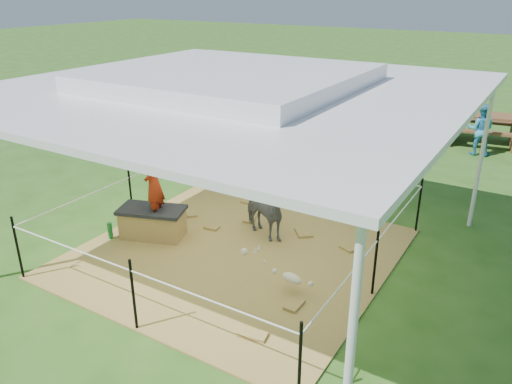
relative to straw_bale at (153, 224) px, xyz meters
The scene contains 13 objects.
ground 1.55m from the straw_bale, 10.48° to the left, with size 90.00×90.00×0.00m, color #2D5919.
hay_patch 1.55m from the straw_bale, 10.48° to the left, with size 4.60×4.60×0.03m, color brown.
canopy_tent 2.88m from the straw_bale, 10.48° to the left, with size 6.30×6.30×2.90m.
rope_fence 1.58m from the straw_bale, 10.48° to the left, with size 4.54×4.54×1.00m.
straw_bale is the anchor object (origin of this frame).
dark_cloth 0.26m from the straw_bale, ahead, with size 1.09×0.57×0.06m, color black.
woman 0.85m from the straw_bale, ahead, with size 0.45×0.29×1.23m, color #A62710.
green_bottle 0.72m from the straw_bale, 140.71° to the right, with size 0.08×0.08×0.28m, color #1A762C.
pony 1.85m from the straw_bale, 30.84° to the left, with size 0.48×1.05×0.89m, color #47484C.
pink_hat 1.98m from the straw_bale, 30.84° to the left, with size 0.28×0.28×0.13m, color pink.
foal 2.80m from the straw_bale, ahead, with size 0.89×0.49×0.49m, color beige, non-canonical shape.
picnic_table_near 9.55m from the straw_bale, 66.31° to the left, with size 1.94×1.40×0.81m, color brown.
distant_person 8.63m from the straw_bale, 63.02° to the left, with size 0.63×0.49×1.30m, color #338CC0.
Camera 1 is at (3.92, -5.82, 3.97)m, focal length 35.00 mm.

